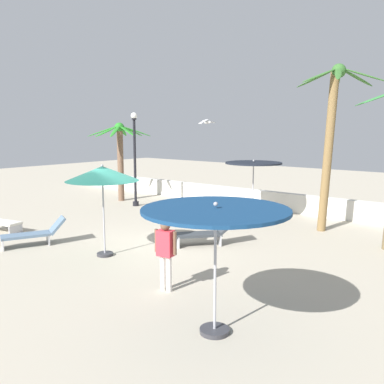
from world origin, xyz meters
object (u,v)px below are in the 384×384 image
object	(u,v)px
patio_umbrella_2	(102,174)
lounge_chair_0	(34,233)
palm_tree_0	(331,129)
lounge_chair_2	(206,233)
palm_tree_1	(120,149)
guest_0	(166,249)
seagull_1	(207,122)
patio_umbrella_1	(216,218)
lamp_post_0	(135,157)
patio_umbrella_0	(254,166)

from	to	relation	value
patio_umbrella_2	lounge_chair_0	size ratio (longest dim) A/B	1.34
palm_tree_0	lounge_chair_2	size ratio (longest dim) A/B	3.18
palm_tree_1	guest_0	xyz separation A→B (m)	(9.71, -7.15, -1.61)
lounge_chair_2	seagull_1	size ratio (longest dim) A/B	1.64
patio_umbrella_1	guest_0	size ratio (longest dim) A/B	1.59
lamp_post_0	lounge_chair_0	bearing A→B (deg)	-69.24
palm_tree_0	palm_tree_1	xyz separation A→B (m)	(-10.42, -0.38, -0.98)
lamp_post_0	patio_umbrella_0	bearing A→B (deg)	8.29
palm_tree_0	palm_tree_1	size ratio (longest dim) A/B	1.47
lamp_post_0	lounge_chair_0	size ratio (longest dim) A/B	2.21
guest_0	lamp_post_0	bearing A→B (deg)	140.67
lounge_chair_2	patio_umbrella_1	bearing A→B (deg)	-51.09
seagull_1	lounge_chair_2	bearing A→B (deg)	-52.76
guest_0	patio_umbrella_0	bearing A→B (deg)	106.93
palm_tree_1	lounge_chair_2	distance (m)	9.24
palm_tree_0	lounge_chair_2	distance (m)	5.61
palm_tree_0	seagull_1	bearing A→B (deg)	-165.21
lamp_post_0	guest_0	size ratio (longest dim) A/B	2.69
patio_umbrella_2	lamp_post_0	world-z (taller)	lamp_post_0
patio_umbrella_2	lounge_chair_2	size ratio (longest dim) A/B	1.45
patio_umbrella_0	guest_0	world-z (taller)	patio_umbrella_0
patio_umbrella_0	lounge_chair_0	distance (m)	8.31
palm_tree_0	lounge_chair_2	bearing A→B (deg)	-118.80
patio_umbrella_1	guest_0	bearing A→B (deg)	156.42
lamp_post_0	palm_tree_0	bearing A→B (deg)	5.82
palm_tree_0	lounge_chair_0	world-z (taller)	palm_tree_0
patio_umbrella_1	guest_0	world-z (taller)	patio_umbrella_1
palm_tree_0	palm_tree_1	bearing A→B (deg)	-177.92
palm_tree_1	seagull_1	bearing A→B (deg)	-7.49
patio_umbrella_0	patio_umbrella_2	bearing A→B (deg)	-97.06
lamp_post_0	seagull_1	distance (m)	4.64
palm_tree_1	patio_umbrella_1	bearing A→B (deg)	-34.43
lamp_post_0	patio_umbrella_2	bearing A→B (deg)	-49.51
palm_tree_1	guest_0	distance (m)	12.17
patio_umbrella_1	seagull_1	distance (m)	9.36
patio_umbrella_2	seagull_1	world-z (taller)	seagull_1
patio_umbrella_1	palm_tree_1	world-z (taller)	palm_tree_1
lamp_post_0	lounge_chair_2	size ratio (longest dim) A/B	2.40
patio_umbrella_0	palm_tree_0	world-z (taller)	palm_tree_0
lounge_chair_2	seagull_1	distance (m)	5.00
seagull_1	patio_umbrella_2	bearing A→B (deg)	-83.69
patio_umbrella_0	palm_tree_0	size ratio (longest dim) A/B	0.42
patio_umbrella_0	lounge_chair_0	xyz separation A→B (m)	(-3.33, -7.40, -1.76)
patio_umbrella_1	patio_umbrella_2	xyz separation A→B (m)	(-5.08, 1.65, 0.24)
lounge_chair_0	lamp_post_0	bearing A→B (deg)	110.76
seagull_1	palm_tree_0	bearing A→B (deg)	14.79
patio_umbrella_1	patio_umbrella_0	bearing A→B (deg)	117.00
patio_umbrella_2	seagull_1	bearing A→B (deg)	96.31
patio_umbrella_1	seagull_1	bearing A→B (deg)	128.25
patio_umbrella_2	lamp_post_0	bearing A→B (deg)	130.49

